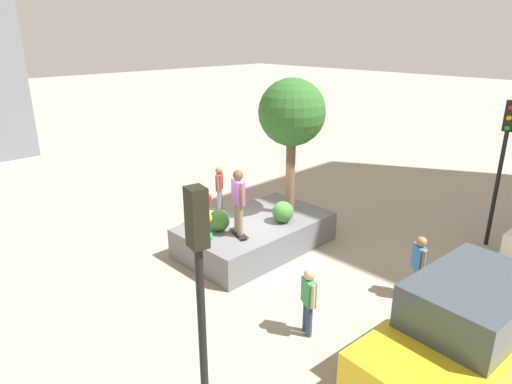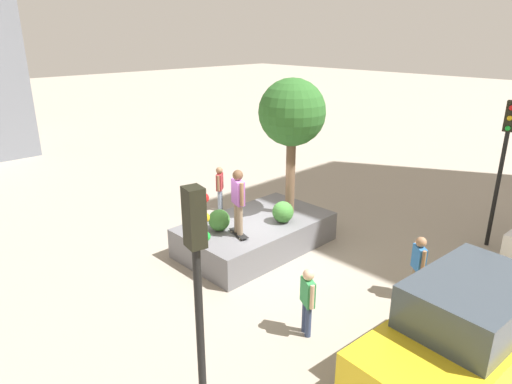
# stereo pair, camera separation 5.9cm
# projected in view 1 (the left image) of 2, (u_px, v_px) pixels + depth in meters

# --- Properties ---
(ground_plane) EXTENTS (120.00, 120.00, 0.00)m
(ground_plane) POSITION_uv_depth(u_px,v_px,m) (256.00, 254.00, 13.16)
(ground_plane) COLOR #9E9384
(planter_ledge) EXTENTS (4.46, 2.60, 0.88)m
(planter_ledge) POSITION_uv_depth(u_px,v_px,m) (256.00, 234.00, 13.41)
(planter_ledge) COLOR slate
(planter_ledge) RESTS_ON ground
(plaza_tree) EXTENTS (1.94, 1.94, 4.06)m
(plaza_tree) POSITION_uv_depth(u_px,v_px,m) (292.00, 114.00, 12.84)
(plaza_tree) COLOR brown
(plaza_tree) RESTS_ON planter_ledge
(boxwood_shrub) EXTENTS (0.61, 0.61, 0.61)m
(boxwood_shrub) POSITION_uv_depth(u_px,v_px,m) (219.00, 220.00, 12.53)
(boxwood_shrub) COLOR #3D7A33
(boxwood_shrub) RESTS_ON planter_ledge
(hedge_clump) EXTENTS (0.62, 0.62, 0.62)m
(hedge_clump) POSITION_uv_depth(u_px,v_px,m) (283.00, 212.00, 13.08)
(hedge_clump) COLOR #3D7A33
(hedge_clump) RESTS_ON planter_ledge
(skateboard) EXTENTS (0.41, 0.83, 0.07)m
(skateboard) POSITION_uv_depth(u_px,v_px,m) (239.00, 233.00, 12.29)
(skateboard) COLOR black
(skateboard) RESTS_ON planter_ledge
(skateboarder) EXTENTS (0.35, 0.58, 1.79)m
(skateboarder) POSITION_uv_depth(u_px,v_px,m) (238.00, 197.00, 11.94)
(skateboarder) COLOR #847056
(skateboarder) RESTS_ON skateboard
(taxi_cab) EXTENTS (4.66, 2.40, 2.11)m
(taxi_cab) POSITION_uv_depth(u_px,v_px,m) (465.00, 334.00, 7.99)
(taxi_cab) COLOR gold
(taxi_cab) RESTS_ON ground
(traffic_light_corner) EXTENTS (0.36, 0.32, 4.23)m
(traffic_light_corner) POSITION_uv_depth(u_px,v_px,m) (200.00, 277.00, 6.26)
(traffic_light_corner) COLOR black
(traffic_light_corner) RESTS_ON ground
(traffic_light_median) EXTENTS (0.36, 0.32, 4.36)m
(traffic_light_median) POSITION_uv_depth(u_px,v_px,m) (504.00, 149.00, 12.77)
(traffic_light_median) COLOR black
(traffic_light_median) RESTS_ON ground
(passerby_with_bag) EXTENTS (0.45, 0.41, 1.61)m
(passerby_with_bag) POSITION_uv_depth(u_px,v_px,m) (219.00, 185.00, 16.17)
(passerby_with_bag) COLOR #8C9EB7
(passerby_with_bag) RESTS_ON ground
(bystander_watching) EXTENTS (0.41, 0.45, 1.61)m
(bystander_watching) POSITION_uv_depth(u_px,v_px,m) (419.00, 263.00, 10.74)
(bystander_watching) COLOR #847056
(bystander_watching) RESTS_ON ground
(pedestrian_crossing) EXTENTS (0.35, 0.48, 1.56)m
(pedestrian_crossing) POSITION_uv_depth(u_px,v_px,m) (308.00, 297.00, 9.40)
(pedestrian_crossing) COLOR navy
(pedestrian_crossing) RESTS_ON ground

